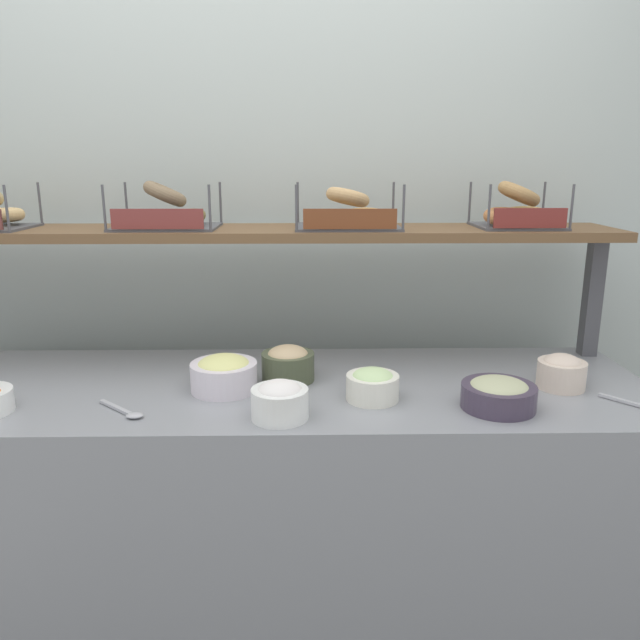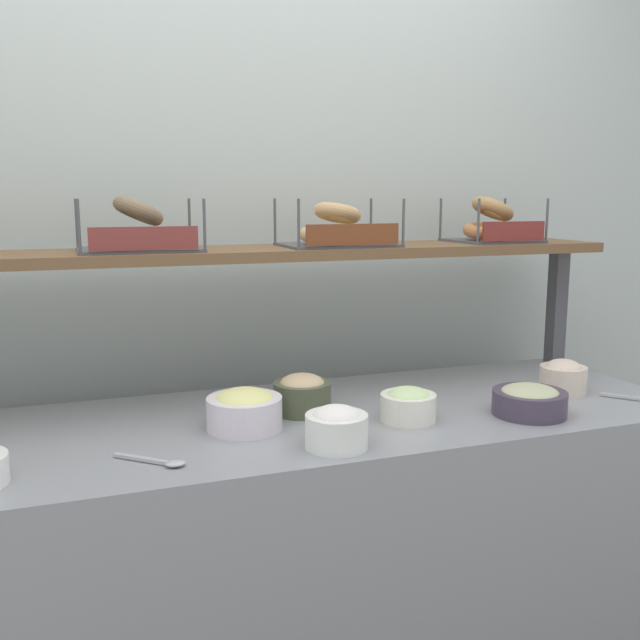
% 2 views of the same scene
% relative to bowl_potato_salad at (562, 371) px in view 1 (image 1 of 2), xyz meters
% --- Properties ---
extents(ground_plane, '(8.00, 8.00, 0.00)m').
position_rel_bowl_potato_salad_xyz_m(ground_plane, '(-0.90, 0.04, -0.90)').
color(ground_plane, '#595651').
extents(back_wall, '(3.54, 0.06, 2.40)m').
position_rel_bowl_potato_salad_xyz_m(back_wall, '(-0.90, 0.59, 0.30)').
color(back_wall, '#B7C2BB').
rests_on(back_wall, ground_plane).
extents(deli_counter, '(2.34, 0.70, 0.85)m').
position_rel_bowl_potato_salad_xyz_m(deli_counter, '(-0.90, 0.04, -0.47)').
color(deli_counter, gray).
rests_on(deli_counter, ground_plane).
extents(shelf_riser_right, '(0.05, 0.05, 0.40)m').
position_rel_bowl_potato_salad_xyz_m(shelf_riser_right, '(0.21, 0.31, 0.15)').
color(shelf_riser_right, '#4C4C51').
rests_on(shelf_riser_right, deli_counter).
extents(upper_shelf, '(2.30, 0.32, 0.03)m').
position_rel_bowl_potato_salad_xyz_m(upper_shelf, '(-0.90, 0.31, 0.37)').
color(upper_shelf, brown).
rests_on(upper_shelf, shelf_riser_left).
extents(bowl_potato_salad, '(0.14, 0.14, 0.10)m').
position_rel_bowl_potato_salad_xyz_m(bowl_potato_salad, '(0.00, 0.00, 0.00)').
color(bowl_potato_salad, beige).
rests_on(bowl_potato_salad, deli_counter).
extents(bowl_tuna_salad, '(0.20, 0.20, 0.08)m').
position_rel_bowl_potato_salad_xyz_m(bowl_tuna_salad, '(-0.23, -0.15, -0.01)').
color(bowl_tuna_salad, '#42374A').
rests_on(bowl_tuna_salad, deli_counter).
extents(bowl_hummus, '(0.16, 0.16, 0.11)m').
position_rel_bowl_potato_salad_xyz_m(bowl_hummus, '(-0.79, 0.08, 0.00)').
color(bowl_hummus, '#495138').
rests_on(bowl_hummus, deli_counter).
extents(bowl_egg_salad, '(0.19, 0.19, 0.10)m').
position_rel_bowl_potato_salad_xyz_m(bowl_egg_salad, '(-0.97, -0.00, 0.00)').
color(bowl_egg_salad, white).
rests_on(bowl_egg_salad, deli_counter).
extents(bowl_scallion_spread, '(0.15, 0.15, 0.09)m').
position_rel_bowl_potato_salad_xyz_m(bowl_scallion_spread, '(-0.55, -0.08, -0.01)').
color(bowl_scallion_spread, white).
rests_on(bowl_scallion_spread, deli_counter).
extents(bowl_cream_cheese, '(0.15, 0.15, 0.10)m').
position_rel_bowl_potato_salad_xyz_m(bowl_cream_cheese, '(-0.80, -0.21, -0.00)').
color(bowl_cream_cheese, white).
rests_on(bowl_cream_cheese, deli_counter).
extents(serving_spoon_near_plate, '(0.15, 0.13, 0.01)m').
position_rel_bowl_potato_salad_xyz_m(serving_spoon_near_plate, '(-1.20, -0.17, -0.04)').
color(serving_spoon_near_plate, '#B7B7BC').
rests_on(serving_spoon_near_plate, deli_counter).
extents(bagel_basket_poppy, '(0.32, 0.26, 0.15)m').
position_rel_bowl_potato_salad_xyz_m(bagel_basket_poppy, '(-1.18, 0.30, 0.43)').
color(bagel_basket_poppy, '#4C4C51').
rests_on(bagel_basket_poppy, upper_shelf).
extents(bagel_basket_sesame, '(0.33, 0.26, 0.14)m').
position_rel_bowl_potato_salad_xyz_m(bagel_basket_sesame, '(-0.61, 0.30, 0.42)').
color(bagel_basket_sesame, '#4C4C51').
rests_on(bagel_basket_sesame, upper_shelf).
extents(bagel_basket_everything, '(0.26, 0.25, 0.15)m').
position_rel_bowl_potato_salad_xyz_m(bagel_basket_everything, '(-0.06, 0.31, 0.43)').
color(bagel_basket_everything, '#4C4C51').
rests_on(bagel_basket_everything, upper_shelf).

